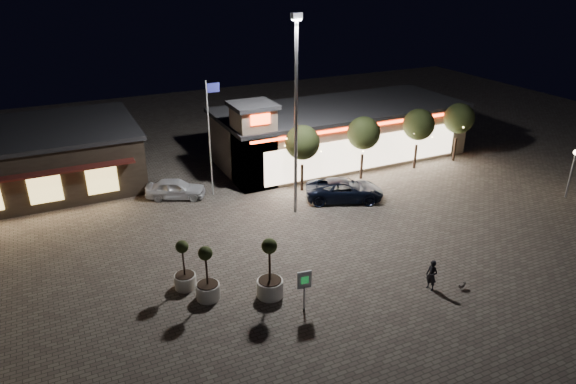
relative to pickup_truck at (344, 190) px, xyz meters
name	(u,v)px	position (x,y,z in m)	size (l,w,h in m)	color
ground	(329,282)	(-5.87, -8.27, -0.73)	(90.00, 90.00, 0.00)	#645B51
retail_building	(335,132)	(3.64, 7.54, 1.48)	(20.40, 8.40, 6.10)	gray
restaurant_building	(18,160)	(-19.87, 11.70, 1.43)	(16.40, 11.00, 4.30)	#382D23
floodlight_pole	(296,107)	(-3.87, -0.27, 6.28)	(0.60, 0.40, 12.38)	gray
flagpole	(210,129)	(-7.77, 4.73, 4.01)	(0.95, 0.10, 8.00)	white
lamp_post_east	(573,164)	(14.13, -6.27, 1.72)	(0.36, 0.36, 3.48)	gray
string_tree_a	(302,143)	(-1.87, 2.73, 2.83)	(2.42, 2.42, 4.79)	#332319
string_tree_b	(364,133)	(3.13, 2.73, 2.83)	(2.42, 2.42, 4.79)	#332319
string_tree_c	(419,125)	(8.13, 2.73, 2.83)	(2.42, 2.42, 4.79)	#332319
string_tree_d	(459,118)	(12.13, 2.73, 2.83)	(2.42, 2.42, 4.79)	#332319
pickup_truck	(344,190)	(0.00, 0.00, 0.00)	(2.44, 5.28, 1.47)	black
white_sedan	(176,189)	(-10.34, 5.29, -0.05)	(1.63, 4.04, 1.38)	silver
pedestrian	(432,275)	(-1.63, -10.95, 0.07)	(0.58, 0.38, 1.60)	black
dog	(463,285)	(-0.17, -11.64, -0.49)	(0.46, 0.22, 0.24)	#59514C
planter_left	(185,273)	(-12.61, -5.57, 0.09)	(1.09, 1.09, 2.67)	silver
planter_mid	(208,283)	(-11.85, -6.92, 0.15)	(1.16, 1.16, 2.85)	silver
planter_right	(270,279)	(-9.06, -8.02, 0.24)	(1.29, 1.29, 3.16)	silver
valet_sign	(304,283)	(-8.06, -9.70, 0.72)	(0.69, 0.15, 2.08)	gray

